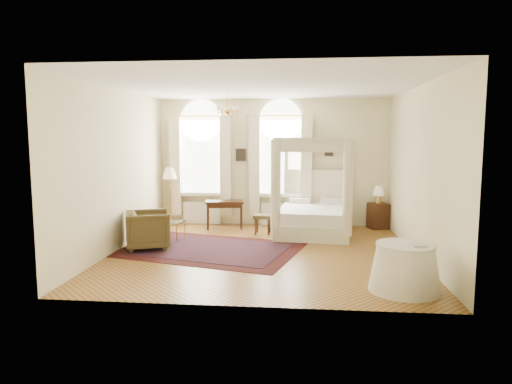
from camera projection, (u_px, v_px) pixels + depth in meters
ground at (263, 252)px, 9.21m from camera, size 6.00×6.00×0.00m
room_walls at (264, 154)px, 8.98m from camera, size 6.00×6.00×6.00m
window_left at (201, 168)px, 12.06m from camera, size 1.62×0.27×3.29m
window_right at (280, 169)px, 11.85m from camera, size 1.62×0.27×3.29m
chandelier at (228, 110)px, 10.14m from camera, size 0.51×0.45×0.50m
wall_pictures at (276, 153)px, 11.91m from camera, size 2.54×0.03×0.39m
canopy_bed at (314, 212)px, 10.88m from camera, size 1.92×2.28×2.30m
nightstand at (378, 216)px, 11.58m from camera, size 0.55×0.53×0.65m
nightstand_lamp at (379, 192)px, 11.55m from camera, size 0.29×0.29×0.42m
writing_desk at (225, 205)px, 11.52m from camera, size 1.03×0.65×0.72m
laptop at (231, 200)px, 11.52m from camera, size 0.33×0.22×0.03m
stool at (263, 218)px, 10.91m from camera, size 0.42×0.42×0.47m
armchair at (148, 230)px, 9.44m from camera, size 1.12×1.11×0.80m
coffee_table at (171, 223)px, 10.38m from camera, size 0.70×0.58×0.41m
floor_lamp at (170, 176)px, 11.98m from camera, size 0.39×0.39×1.51m
oriental_rug at (211, 249)px, 9.43m from camera, size 4.05×3.34×0.01m
side_table at (405, 268)px, 6.85m from camera, size 1.06×1.06×0.72m
book at (411, 244)px, 6.71m from camera, size 0.24×0.30×0.03m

